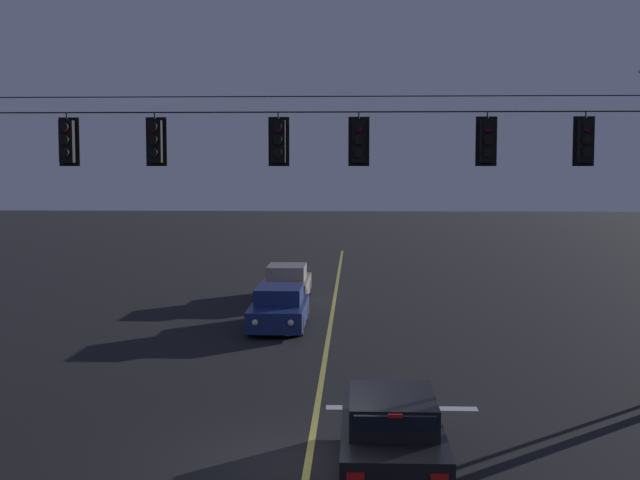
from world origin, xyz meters
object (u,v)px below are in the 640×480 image
Objects in this scene: traffic_light_right_inner at (359,141)px; traffic_light_centre at (278,141)px; car_oncoming_trailing at (287,283)px; car_waiting_near_lane at (392,434)px; traffic_light_left_inner at (155,141)px; car_oncoming_lead at (279,309)px; traffic_light_far_right at (585,141)px; traffic_light_rightmost at (487,141)px; traffic_light_leftmost at (67,141)px.

traffic_light_centre is at bearing 180.00° from traffic_light_right_inner.
traffic_light_right_inner is at bearing -79.45° from car_oncoming_trailing.
car_waiting_near_lane is at bearing -62.16° from traffic_light_centre.
car_oncoming_lead is at bearing 77.46° from traffic_light_left_inner.
car_oncoming_lead is 6.38m from car_oncoming_trailing.
traffic_light_far_right is 0.28× the size of car_oncoming_lead.
traffic_light_left_inner reaches higher than car_oncoming_trailing.
traffic_light_centre is 16.40m from car_oncoming_trailing.
car_oncoming_lead is (-5.52, 9.10, -5.34)m from traffic_light_rightmost.
car_waiting_near_lane is (2.42, -4.58, -5.34)m from traffic_light_centre.
traffic_light_rightmost is at bearing 180.00° from traffic_light_far_right.
traffic_light_leftmost is 0.28× the size of car_oncoming_trailing.
car_waiting_near_lane is at bearing -76.74° from car_oncoming_lead.
car_waiting_near_lane is (0.59, -4.58, -5.34)m from traffic_light_right_inner.
traffic_light_far_right is (6.89, 0.00, 0.00)m from traffic_light_centre.
car_waiting_near_lane is 0.98× the size of car_oncoming_lead.
car_oncoming_trailing is (-3.47, 20.06, -0.00)m from car_waiting_near_lane.
traffic_light_far_right is 0.28× the size of car_oncoming_trailing.
traffic_light_left_inner and traffic_light_rightmost have the same top height.
traffic_light_far_right is 0.28× the size of car_waiting_near_lane.
traffic_light_left_inner is 2.83m from traffic_light_centre.
traffic_light_left_inner is at bearing 180.00° from traffic_light_rightmost.
traffic_light_left_inner and traffic_light_right_inner have the same top height.
traffic_light_rightmost is (7.54, 0.00, 0.00)m from traffic_light_left_inner.
traffic_light_far_right is 8.34m from car_waiting_near_lane.
traffic_light_centre is at bearing 117.84° from car_waiting_near_lane.
traffic_light_right_inner is 16.62m from car_oncoming_trailing.
car_oncoming_trailing is at bearing 92.24° from car_oncoming_lead.
traffic_light_rightmost reaches higher than car_oncoming_lead.
traffic_light_centre is at bearing 0.00° from traffic_light_left_inner.
traffic_light_far_right is at bearing 45.71° from car_waiting_near_lane.
traffic_light_left_inner is at bearing -96.54° from car_oncoming_trailing.
traffic_light_rightmost is at bearing 0.00° from traffic_light_right_inner.
traffic_light_right_inner is 10.87m from car_oncoming_lead.
traffic_light_left_inner is 1.00× the size of traffic_light_far_right.
traffic_light_left_inner reaches higher than car_waiting_near_lane.
traffic_light_rightmost reaches higher than car_oncoming_trailing.
car_oncoming_lead is (-2.63, 9.10, -5.34)m from traffic_light_right_inner.
traffic_light_leftmost is at bearing 180.00° from traffic_light_right_inner.
traffic_light_right_inner is at bearing 180.00° from traffic_light_rightmost.
car_waiting_near_lane is at bearing -82.62° from traffic_light_right_inner.
traffic_light_rightmost is at bearing 63.45° from car_waiting_near_lane.
traffic_light_rightmost is 2.18m from traffic_light_far_right.
traffic_light_left_inner is at bearing 0.00° from traffic_light_leftmost.
traffic_light_leftmost is at bearing -103.82° from car_oncoming_trailing.
car_waiting_near_lane and car_oncoming_lead have the same top height.
car_oncoming_trailing is at bearing 100.55° from traffic_light_right_inner.
traffic_light_left_inner is 9.72m from traffic_light_far_right.
traffic_light_leftmost is 1.00× the size of traffic_light_rightmost.
traffic_light_centre reaches higher than car_oncoming_trailing.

